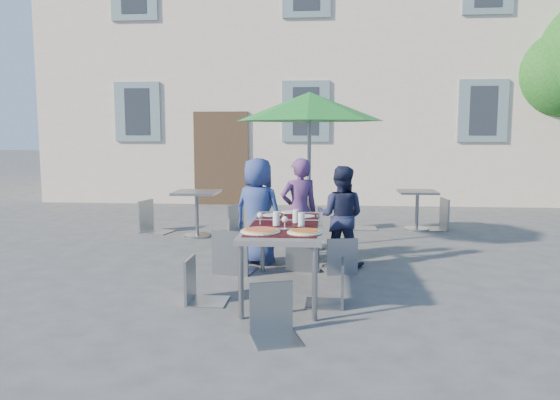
# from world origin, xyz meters

# --- Properties ---
(ground) EXTENTS (90.00, 90.00, 0.00)m
(ground) POSITION_xyz_m (0.00, 0.00, 0.00)
(ground) COLOR #434345
(ground) RESTS_ON ground
(building) EXTENTS (13.60, 8.20, 11.10)m
(building) POSITION_xyz_m (-0.00, 11.50, 4.85)
(building) COLOR beige
(building) RESTS_ON ground
(dining_table) EXTENTS (0.80, 1.85, 0.76)m
(dining_table) POSITION_xyz_m (0.04, 0.39, 0.70)
(dining_table) COLOR #434247
(dining_table) RESTS_ON ground
(pizza_near_left) EXTENTS (0.39, 0.39, 0.03)m
(pizza_near_left) POSITION_xyz_m (-0.16, -0.11, 0.77)
(pizza_near_left) COLOR white
(pizza_near_left) RESTS_ON dining_table
(pizza_near_right) EXTENTS (0.34, 0.34, 0.03)m
(pizza_near_right) POSITION_xyz_m (0.27, -0.13, 0.77)
(pizza_near_right) COLOR white
(pizza_near_right) RESTS_ON dining_table
(glassware) EXTENTS (0.51, 0.44, 0.15)m
(glassware) POSITION_xyz_m (0.07, 0.30, 0.83)
(glassware) COLOR silver
(glassware) RESTS_ON dining_table
(place_settings) EXTENTS (0.66, 0.52, 0.01)m
(place_settings) POSITION_xyz_m (0.05, 1.03, 0.76)
(place_settings) COLOR white
(place_settings) RESTS_ON dining_table
(child_0) EXTENTS (0.80, 0.66, 1.39)m
(child_0) POSITION_xyz_m (-0.41, 1.68, 0.70)
(child_0) COLOR navy
(child_0) RESTS_ON ground
(child_1) EXTENTS (0.60, 0.50, 1.39)m
(child_1) POSITION_xyz_m (0.13, 1.70, 0.70)
(child_1) COLOR #583267
(child_1) RESTS_ON ground
(child_2) EXTENTS (0.69, 0.48, 1.30)m
(child_2) POSITION_xyz_m (0.67, 1.64, 0.65)
(child_2) COLOR #1C213E
(child_2) RESTS_ON ground
(chair_0) EXTENTS (0.53, 0.54, 1.03)m
(chair_0) POSITION_xyz_m (-0.65, 1.15, 0.61)
(chair_0) COLOR gray
(chair_0) RESTS_ON ground
(chair_1) EXTENTS (0.47, 0.47, 0.95)m
(chair_1) POSITION_xyz_m (0.20, 1.38, 0.55)
(chair_1) COLOR gray
(chair_1) RESTS_ON ground
(chair_2) EXTENTS (0.46, 0.47, 0.86)m
(chair_2) POSITION_xyz_m (0.66, 1.25, 0.50)
(chair_2) COLOR gray
(chair_2) RESTS_ON ground
(chair_3) EXTENTS (0.39, 0.39, 0.87)m
(chair_3) POSITION_xyz_m (-0.80, -0.01, 0.51)
(chair_3) COLOR gray
(chair_3) RESTS_ON ground
(chair_4) EXTENTS (0.39, 0.39, 0.85)m
(chair_4) POSITION_xyz_m (0.56, 0.02, 0.49)
(chair_4) COLOR gray
(chair_4) RESTS_ON ground
(chair_5) EXTENTS (0.48, 0.48, 0.86)m
(chair_5) POSITION_xyz_m (0.04, -0.89, 0.50)
(chair_5) COLOR gray
(chair_5) RESTS_ON ground
(patio_umbrella) EXTENTS (2.15, 2.15, 2.30)m
(patio_umbrella) POSITION_xyz_m (0.23, 2.70, 2.06)
(patio_umbrella) COLOR #A5A7AD
(patio_umbrella) RESTS_ON ground
(cafe_table_0) EXTENTS (0.71, 0.71, 0.76)m
(cafe_table_0) POSITION_xyz_m (-1.64, 3.43, 0.52)
(cafe_table_0) COLOR #A5A7AD
(cafe_table_0) RESTS_ON ground
(bg_chair_l_0) EXTENTS (0.56, 0.56, 1.05)m
(bg_chair_l_0) POSITION_xyz_m (-2.53, 3.78, 0.62)
(bg_chair_l_0) COLOR gray
(bg_chair_l_0) RESTS_ON ground
(bg_chair_r_0) EXTENTS (0.59, 0.59, 0.99)m
(bg_chair_r_0) POSITION_xyz_m (-1.12, 3.67, 0.59)
(bg_chair_r_0) COLOR gray
(bg_chair_r_0) RESTS_ON ground
(cafe_table_1) EXTENTS (0.65, 0.65, 0.70)m
(cafe_table_1) POSITION_xyz_m (2.08, 4.36, 0.46)
(cafe_table_1) COLOR #A5A7AD
(cafe_table_1) RESTS_ON ground
(bg_chair_l_1) EXTENTS (0.45, 0.44, 0.97)m
(bg_chair_l_1) POSITION_xyz_m (1.07, 4.41, 0.57)
(bg_chair_l_1) COLOR gray
(bg_chair_l_1) RESTS_ON ground
(bg_chair_r_1) EXTENTS (0.52, 0.51, 1.06)m
(bg_chair_r_1) POSITION_xyz_m (2.47, 4.44, 0.63)
(bg_chair_r_1) COLOR gray
(bg_chair_r_1) RESTS_ON ground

